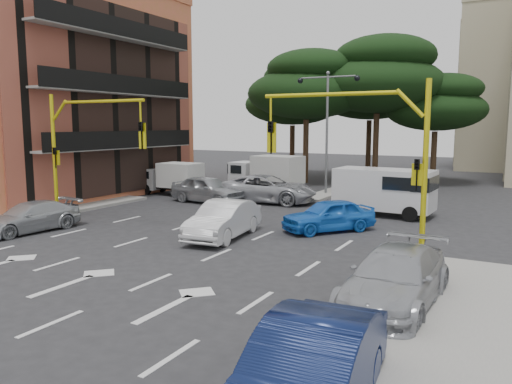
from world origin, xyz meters
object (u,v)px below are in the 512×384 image
signal_mast_right (370,146)px  signal_mast_left (80,140)px  car_silver_cross_b (208,189)px  car_white_hatch (223,220)px  car_blue_compact (329,215)px  box_truck_a (171,179)px  car_silver_cross_a (267,189)px  van_white (384,192)px  car_silver_wagon (30,217)px  box_truck_b (266,174)px  car_navy_parked (309,374)px  car_silver_parked (395,278)px  street_lamp_center (327,111)px

signal_mast_right → signal_mast_left: same height
car_silver_cross_b → car_white_hatch: bearing=-135.0°
signal_mast_left → car_blue_compact: size_ratio=1.47×
signal_mast_left → box_truck_a: size_ratio=1.39×
car_white_hatch → car_silver_cross_a: size_ratio=0.78×
car_blue_compact → van_white: bearing=116.0°
car_silver_wagon → box_truck_b: 16.39m
car_white_hatch → car_silver_cross_a: bearing=99.5°
car_navy_parked → box_truck_b: bearing=114.1°
signal_mast_right → van_white: size_ratio=1.25×
car_silver_cross_a → box_truck_b: (-2.12, 4.00, 0.44)m
car_silver_parked → car_white_hatch: bearing=152.8°
car_white_hatch → car_silver_cross_b: (-5.76, 7.32, 0.05)m
street_lamp_center → car_navy_parked: 25.62m
car_silver_parked → car_navy_parked: bearing=-88.2°
car_navy_parked → box_truck_b: box_truck_b is taller
street_lamp_center → car_silver_cross_a: bearing=-114.0°
car_silver_wagon → car_silver_cross_a: (5.19, 12.08, 0.18)m
signal_mast_left → car_silver_cross_b: size_ratio=1.28×
car_blue_compact → car_silver_cross_b: car_silver_cross_b is taller
car_blue_compact → car_navy_parked: (4.65, -13.32, 0.07)m
car_silver_wagon → car_silver_cross_b: bearing=84.2°
street_lamp_center → van_white: (5.15, -5.39, -4.22)m
car_navy_parked → box_truck_a: 25.99m
car_blue_compact → box_truck_a: 14.25m
street_lamp_center → box_truck_a: bearing=-152.8°
box_truck_b → car_silver_wagon: bearing=175.2°
car_white_hatch → car_blue_compact: bearing=37.4°
car_silver_cross_b → car_silver_parked: (13.70, -11.72, -0.07)m
car_silver_cross_b → van_white: bearing=-78.2°
car_silver_wagon → car_silver_parked: size_ratio=0.87×
signal_mast_right → car_silver_cross_b: signal_mast_right is taller
car_silver_wagon → box_truck_a: size_ratio=1.02×
car_silver_cross_a → box_truck_b: bearing=20.5°
car_blue_compact → car_silver_wagon: 12.86m
street_lamp_center → car_silver_cross_b: 9.26m
street_lamp_center → car_silver_cross_a: size_ratio=1.33×
car_silver_cross_a → box_truck_a: 7.01m
car_navy_parked → box_truck_b: 26.47m
signal_mast_right → van_white: (-1.65, 8.62, -2.68)m
street_lamp_center → car_silver_parked: size_ratio=1.55×
signal_mast_left → car_silver_cross_b: 8.52m
car_silver_parked → van_white: size_ratio=1.04×
car_silver_wagon → car_navy_parked: car_navy_parked is taller
signal_mast_left → car_white_hatch: 8.20m
car_silver_parked → box_truck_b: 21.69m
car_silver_wagon → car_silver_cross_b: 10.55m
box_truck_b → signal_mast_right: bearing=-135.0°
signal_mast_left → car_silver_parked: (15.50, -3.98, -3.16)m
car_white_hatch → van_white: (4.39, 8.21, 0.46)m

